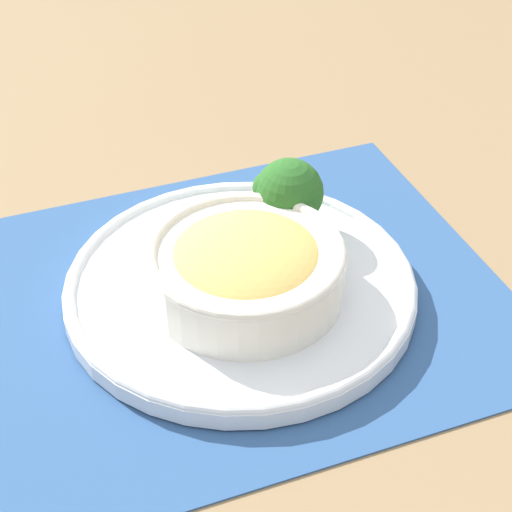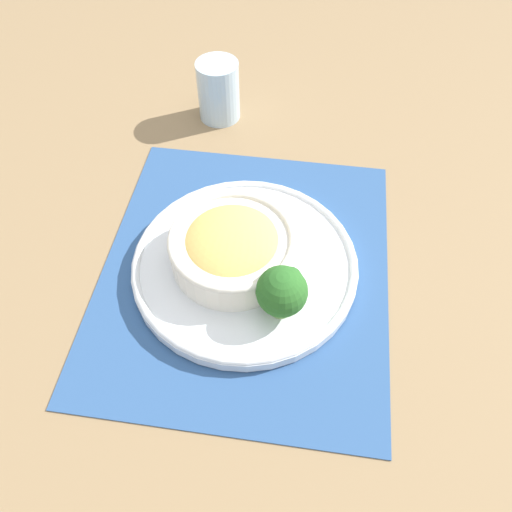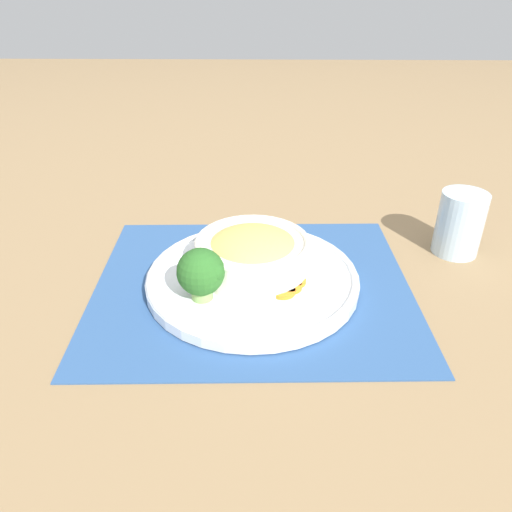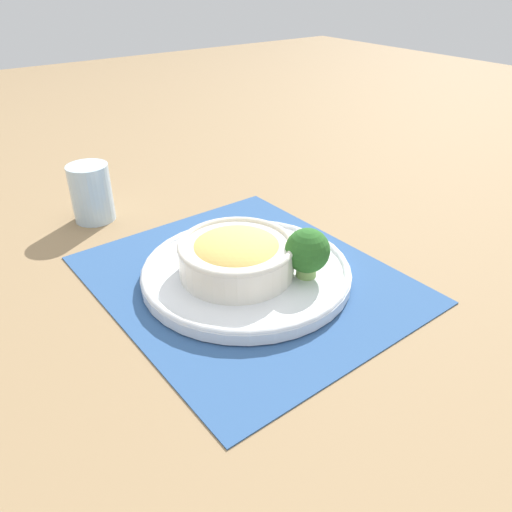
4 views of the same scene
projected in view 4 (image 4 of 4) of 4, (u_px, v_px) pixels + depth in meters
The scene contains 10 objects.
ground_plane at pixel (246, 279), 0.76m from camera, with size 4.00×4.00×0.00m, color #8C704C.
placemat at pixel (246, 278), 0.76m from camera, with size 0.48×0.41×0.00m.
plate at pixel (246, 271), 0.75m from camera, with size 0.31×0.31×0.02m.
bowl at pixel (236, 254), 0.72m from camera, with size 0.17×0.17×0.06m.
broccoli_floret at pixel (307, 251), 0.71m from camera, with size 0.07×0.07×0.07m.
carrot_slice_near at pixel (254, 246), 0.80m from camera, with size 0.04×0.04×0.01m.
carrot_slice_middle at pixel (244, 246), 0.80m from camera, with size 0.04×0.04×0.01m.
carrot_slice_far at pixel (235, 247), 0.80m from camera, with size 0.04×0.04×0.01m.
carrot_slice_extra at pixel (226, 249), 0.79m from camera, with size 0.04×0.04×0.01m.
water_glass at pixel (92, 196), 0.91m from camera, with size 0.07×0.07×0.11m.
Camera 4 is at (0.52, -0.36, 0.42)m, focal length 35.00 mm.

